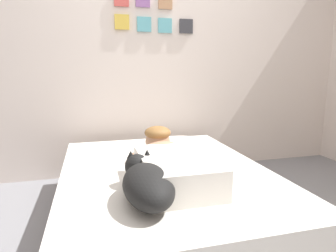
# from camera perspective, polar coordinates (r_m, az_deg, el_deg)

# --- Properties ---
(ground_plane) EXTENTS (12.83, 12.83, 0.00)m
(ground_plane) POSITION_cam_1_polar(r_m,az_deg,el_deg) (2.00, 7.43, -22.23)
(ground_plane) COLOR gray
(back_wall) EXTENTS (4.42, 0.12, 2.50)m
(back_wall) POSITION_cam_1_polar(r_m,az_deg,el_deg) (3.13, -2.83, 13.82)
(back_wall) COLOR silver
(back_wall) RESTS_ON ground
(bed) EXTENTS (1.45, 1.93, 0.41)m
(bed) POSITION_cam_1_polar(r_m,az_deg,el_deg) (2.15, -0.61, -13.64)
(bed) COLOR #726051
(bed) RESTS_ON ground
(pillow) EXTENTS (0.52, 0.32, 0.11)m
(pillow) POSITION_cam_1_polar(r_m,az_deg,el_deg) (2.55, 1.80, -3.39)
(pillow) COLOR white
(pillow) RESTS_ON bed
(person_lying) EXTENTS (0.43, 0.92, 0.27)m
(person_lying) POSITION_cam_1_polar(r_m,az_deg,el_deg) (1.89, 0.45, -6.98)
(person_lying) COLOR silver
(person_lying) RESTS_ON bed
(dog) EXTENTS (0.26, 0.57, 0.21)m
(dog) POSITION_cam_1_polar(r_m,az_deg,el_deg) (1.56, -4.25, -11.09)
(dog) COLOR black
(dog) RESTS_ON bed
(coffee_cup) EXTENTS (0.12, 0.09, 0.07)m
(coffee_cup) POSITION_cam_1_polar(r_m,az_deg,el_deg) (2.49, 2.31, -4.19)
(coffee_cup) COLOR white
(coffee_cup) RESTS_ON bed
(cell_phone) EXTENTS (0.07, 0.14, 0.01)m
(cell_phone) POSITION_cam_1_polar(r_m,az_deg,el_deg) (2.14, 4.45, -7.71)
(cell_phone) COLOR black
(cell_phone) RESTS_ON bed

